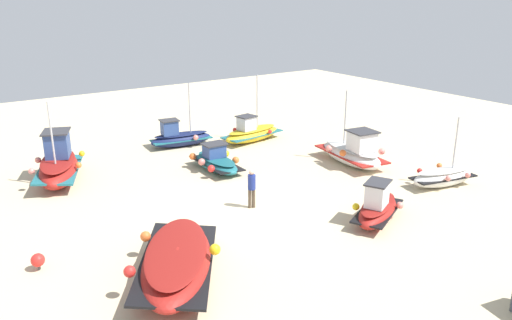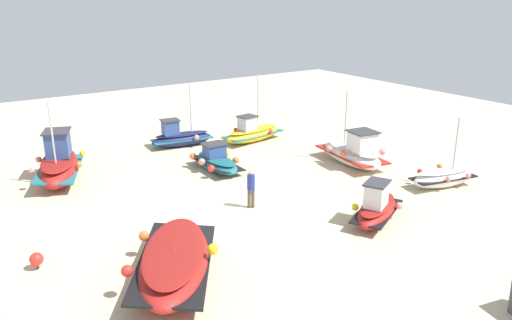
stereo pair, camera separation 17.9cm
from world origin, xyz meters
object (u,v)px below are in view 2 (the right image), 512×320
Objects in this scene: fishing_boat_2 at (181,137)px; fishing_boat_6 at (59,165)px; fishing_boat_7 at (443,177)px; fishing_boat_4 at (377,208)px; fishing_boat_5 at (175,261)px; fishing_boat_0 at (216,161)px; mooring_buoy_1 at (36,259)px; fishing_boat_1 at (353,152)px; person_walking at (251,186)px; fishing_boat_3 at (253,133)px.

fishing_boat_6 is (7.11, 1.89, 0.24)m from fishing_boat_2.
fishing_boat_6 reaches higher than fishing_boat_7.
fishing_boat_4 reaches higher than fishing_boat_5.
fishing_boat_0 reaches higher than mooring_buoy_1.
fishing_boat_4 is 8.14m from fishing_boat_5.
fishing_boat_5 is (5.97, 7.91, 0.09)m from fishing_boat_0.
fishing_boat_1 is 7.53m from person_walking.
fishing_boat_2 is 0.77× the size of fishing_boat_6.
fishing_boat_1 is 1.35× the size of fishing_boat_7.
fishing_boat_2 reaches higher than fishing_boat_5.
fishing_boat_3 is 12.05m from fishing_boat_4.
fishing_boat_0 is 5.93× the size of mooring_buoy_1.
fishing_boat_1 is 0.95× the size of fishing_boat_6.
fishing_boat_0 is at bearing -109.33° from fishing_boat_1.
fishing_boat_0 is 1.02× the size of fishing_boat_7.
fishing_boat_5 is 1.67× the size of fishing_boat_7.
fishing_boat_4 is at bearing -61.92° from fishing_boat_5.
person_walking is (8.48, -2.88, 0.49)m from fishing_boat_7.
fishing_boat_5 is at bearing 70.91° from fishing_boat_2.
fishing_boat_5 is (8.11, -0.70, -0.01)m from fishing_boat_4.
person_walking is (5.43, 8.08, 0.44)m from fishing_boat_3.
fishing_boat_6 is at bearing -6.77° from fishing_boat_3.
person_walking is at bearing -178.20° from mooring_buoy_1.
fishing_boat_3 is at bearing -65.74° from fishing_boat_6.
fishing_boat_0 is 0.61× the size of fishing_boat_5.
fishing_boat_6 is 1.43× the size of fishing_boat_7.
fishing_boat_1 is 6.65m from fishing_boat_3.
fishing_boat_3 is 11.37m from fishing_boat_7.
fishing_boat_2 is (5.86, -7.81, -0.11)m from fishing_boat_1.
fishing_boat_5 is 3.37× the size of person_walking.
fishing_boat_4 is at bearing 163.13° from mooring_buoy_1.
fishing_boat_0 is 2.05× the size of person_walking.
fishing_boat_4 is 1.02× the size of fishing_boat_7.
person_walking is (1.13, 4.84, 0.51)m from fishing_boat_0.
fishing_boat_6 is 8.34m from mooring_buoy_1.
fishing_boat_1 is at bearing -172.83° from mooring_buoy_1.
fishing_boat_2 reaches higher than person_walking.
mooring_buoy_1 is at bearing 113.00° from person_walking.
fishing_boat_7 reaches higher than person_walking.
fishing_boat_4 is 2.05× the size of person_walking.
mooring_buoy_1 is (3.48, -2.82, -0.18)m from fishing_boat_5.
fishing_boat_1 reaches higher than fishing_boat_4.
fishing_boat_0 is 0.71× the size of fishing_boat_6.
fishing_boat_6 is at bearing 22.39° from fishing_boat_2.
fishing_boat_4 reaches higher than person_walking.
fishing_boat_4 is at bearing -120.05° from fishing_boat_6.
fishing_boat_4 is at bearing -117.91° from person_walking.
person_walking is at bearing -121.55° from fishing_boat_6.
fishing_boat_4 is 14.47m from fishing_boat_6.
fishing_boat_1 is 7.86× the size of mooring_buoy_1.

